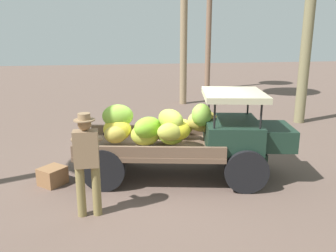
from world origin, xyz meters
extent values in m
plane|color=brown|center=(0.00, 0.00, 0.00)|extent=(60.00, 60.00, 0.00)
cube|color=#1A3025|center=(-0.04, -0.24, 0.48)|extent=(4.00, 1.26, 0.16)
cylinder|color=black|center=(1.54, 0.24, 0.43)|extent=(0.88, 0.32, 0.87)
cylinder|color=black|center=(1.21, -1.32, 0.43)|extent=(0.88, 0.32, 0.87)
cylinder|color=black|center=(-1.20, 0.82, 0.43)|extent=(0.88, 0.32, 0.87)
cylinder|color=black|center=(-1.53, -0.74, 0.43)|extent=(0.88, 0.32, 0.87)
cube|color=brown|center=(-0.48, -0.15, 0.66)|extent=(3.29, 2.30, 0.10)
cube|color=brown|center=(-0.32, 0.64, 0.82)|extent=(2.95, 0.70, 0.22)
cube|color=brown|center=(-0.65, -0.93, 0.82)|extent=(2.95, 0.70, 0.22)
cube|color=#1A3025|center=(1.18, -0.50, 0.99)|extent=(1.39, 1.71, 0.55)
cube|color=#1A3025|center=(2.06, -0.69, 0.93)|extent=(0.91, 1.19, 0.44)
cylinder|color=black|center=(1.74, 0.04, 1.54)|extent=(0.04, 0.04, 0.55)
cylinder|color=black|center=(1.48, -1.22, 1.54)|extent=(0.04, 0.04, 0.55)
cylinder|color=black|center=(0.88, 0.22, 1.54)|extent=(0.04, 0.04, 0.55)
cylinder|color=black|center=(0.61, -1.04, 1.54)|extent=(0.04, 0.04, 0.55)
cube|color=#B4AF8B|center=(1.18, -0.50, 1.81)|extent=(1.51, 1.74, 0.12)
ellipsoid|color=#B4C040|center=(-0.63, -0.18, 0.95)|extent=(0.71, 0.63, 0.53)
ellipsoid|color=gold|center=(-1.25, -0.10, 0.97)|extent=(0.52, 0.56, 0.53)
ellipsoid|color=#88BB3D|center=(-1.18, 0.09, 1.33)|extent=(0.68, 0.45, 0.52)
ellipsoid|color=#82C02F|center=(-0.57, -0.28, 1.14)|extent=(0.84, 0.79, 0.56)
ellipsoid|color=gold|center=(0.66, -0.08, 1.18)|extent=(0.70, 0.49, 0.51)
ellipsoid|color=gold|center=(0.25, 0.14, 1.00)|extent=(0.58, 0.60, 0.44)
ellipsoid|color=#98C033|center=(-0.20, -0.04, 0.98)|extent=(0.65, 0.64, 0.53)
ellipsoid|color=#80B03F|center=(0.55, -0.37, 1.38)|extent=(0.61, 0.61, 0.52)
ellipsoid|color=#88AB2F|center=(-0.11, -0.44, 1.00)|extent=(0.74, 0.75, 0.49)
ellipsoid|color=gold|center=(-1.20, 0.02, 1.04)|extent=(0.75, 0.74, 0.63)
ellipsoid|color=#AFC641|center=(-0.13, -0.48, 1.33)|extent=(0.69, 0.75, 0.48)
ellipsoid|color=gold|center=(-0.03, -0.59, 1.14)|extent=(0.68, 0.63, 0.48)
ellipsoid|color=#B9BD44|center=(-0.17, -0.68, 1.14)|extent=(0.62, 0.49, 0.44)
cylinder|color=olive|center=(-1.90, -1.67, 0.45)|extent=(0.15, 0.15, 0.89)
cylinder|color=olive|center=(-1.64, -1.67, 0.45)|extent=(0.15, 0.15, 0.89)
cube|color=#8B6E50|center=(-1.77, -1.67, 1.20)|extent=(0.41, 0.25, 0.61)
cylinder|color=#8B6E50|center=(-1.86, -1.57, 1.29)|extent=(0.32, 0.38, 0.10)
cylinder|color=#8B6E50|center=(-1.66, -1.57, 1.29)|extent=(0.33, 0.37, 0.10)
sphere|color=olive|center=(-1.77, -1.67, 1.62)|extent=(0.22, 0.22, 0.22)
cylinder|color=#907251|center=(-1.77, -1.67, 1.69)|extent=(0.34, 0.34, 0.02)
cylinder|color=#907251|center=(-1.77, -1.67, 1.75)|extent=(0.20, 0.20, 0.10)
cube|color=#8C613E|center=(-2.57, -0.24, 0.18)|extent=(0.65, 0.65, 0.37)
cylinder|color=#7B5E4A|center=(4.28, 11.79, 3.21)|extent=(0.30, 0.30, 6.41)
cylinder|color=#8D7657|center=(1.99, 7.83, 4.08)|extent=(0.31, 0.31, 8.17)
camera|label=1|loc=(-1.39, -7.21, 3.00)|focal=37.02mm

